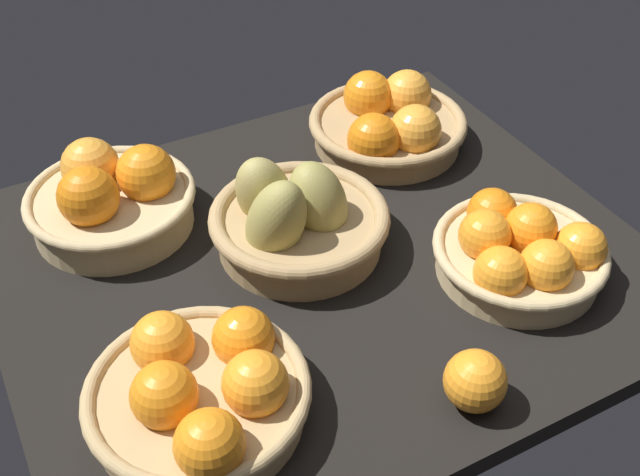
{
  "coord_description": "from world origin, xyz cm",
  "views": [
    {
      "loc": [
        -37.12,
        -69.93,
        73.91
      ],
      "look_at": [
        -0.29,
        -0.71,
        7.0
      ],
      "focal_mm": 44.13,
      "sensor_mm": 36.0,
      "label": 1
    }
  ],
  "objects_px": {
    "basket_near_right": "(520,251)",
    "basket_far_right": "(389,123)",
    "basket_center_pears": "(294,219)",
    "basket_near_left": "(202,391)",
    "loose_orange_front_gap": "(475,381)",
    "basket_far_left": "(111,197)"
  },
  "relations": [
    {
      "from": "basket_near_right",
      "to": "loose_orange_front_gap",
      "type": "relative_size",
      "value": 3.22
    },
    {
      "from": "basket_far_left",
      "to": "loose_orange_front_gap",
      "type": "xyz_separation_m",
      "value": [
        0.26,
        -0.49,
        -0.01
      ]
    },
    {
      "from": "basket_near_left",
      "to": "basket_far_right",
      "type": "xyz_separation_m",
      "value": [
        0.46,
        0.36,
        0.0
      ]
    },
    {
      "from": "basket_far_right",
      "to": "loose_orange_front_gap",
      "type": "xyz_separation_m",
      "value": [
        -0.19,
        -0.48,
        -0.0
      ]
    },
    {
      "from": "basket_far_left",
      "to": "basket_far_right",
      "type": "relative_size",
      "value": 0.94
    },
    {
      "from": "basket_near_right",
      "to": "basket_far_right",
      "type": "xyz_separation_m",
      "value": [
        0.01,
        0.34,
        0.0
      ]
    },
    {
      "from": "loose_orange_front_gap",
      "to": "basket_far_left",
      "type": "bearing_deg",
      "value": 117.53
    },
    {
      "from": "basket_near_left",
      "to": "basket_far_left",
      "type": "xyz_separation_m",
      "value": [
        0.01,
        0.37,
        0.01
      ]
    },
    {
      "from": "basket_near_right",
      "to": "loose_orange_front_gap",
      "type": "distance_m",
      "value": 0.23
    },
    {
      "from": "basket_far_right",
      "to": "basket_near_left",
      "type": "bearing_deg",
      "value": -141.9
    },
    {
      "from": "basket_center_pears",
      "to": "loose_orange_front_gap",
      "type": "height_order",
      "value": "basket_center_pears"
    },
    {
      "from": "basket_near_left",
      "to": "basket_far_left",
      "type": "bearing_deg",
      "value": 88.18
    },
    {
      "from": "basket_center_pears",
      "to": "loose_orange_front_gap",
      "type": "xyz_separation_m",
      "value": [
        0.06,
        -0.33,
        -0.01
      ]
    },
    {
      "from": "basket_center_pears",
      "to": "loose_orange_front_gap",
      "type": "relative_size",
      "value": 3.46
    },
    {
      "from": "basket_near_left",
      "to": "loose_orange_front_gap",
      "type": "height_order",
      "value": "basket_near_left"
    },
    {
      "from": "basket_near_right",
      "to": "basket_far_right",
      "type": "bearing_deg",
      "value": 87.98
    },
    {
      "from": "basket_near_left",
      "to": "basket_near_right",
      "type": "xyz_separation_m",
      "value": [
        0.45,
        0.02,
        0.0
      ]
    },
    {
      "from": "basket_center_pears",
      "to": "basket_near_left",
      "type": "xyz_separation_m",
      "value": [
        -0.21,
        -0.21,
        -0.01
      ]
    },
    {
      "from": "basket_center_pears",
      "to": "basket_near_left",
      "type": "bearing_deg",
      "value": -136.24
    },
    {
      "from": "basket_center_pears",
      "to": "basket_far_right",
      "type": "xyz_separation_m",
      "value": [
        0.25,
        0.15,
        -0.01
      ]
    },
    {
      "from": "basket_near_right",
      "to": "basket_far_left",
      "type": "height_order",
      "value": "basket_far_left"
    },
    {
      "from": "basket_center_pears",
      "to": "basket_near_left",
      "type": "distance_m",
      "value": 0.3
    }
  ]
}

